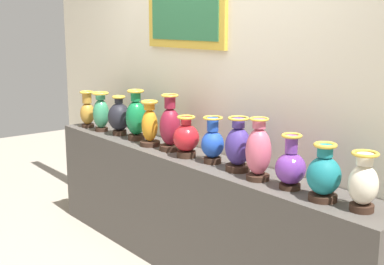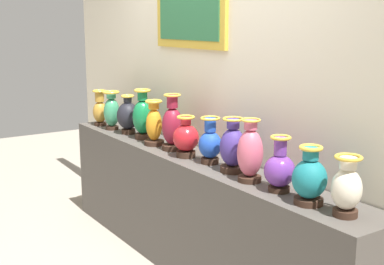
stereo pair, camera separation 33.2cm
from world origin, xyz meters
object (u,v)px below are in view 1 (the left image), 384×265
vase_amber (150,125)px  vase_violet (291,167)px  vase_ochre (87,111)px  vase_jade (101,112)px  vase_indigo (238,147)px  vase_sapphire (213,143)px  vase_crimson (186,138)px  vase_onyx (119,117)px  vase_burgundy (170,126)px  vase_ivory (363,183)px  vase_rose (258,152)px  vase_emerald (136,117)px  vase_teal (324,175)px

vase_amber → vase_violet: vase_amber is taller
vase_ochre → vase_jade: 0.23m
vase_indigo → vase_jade: bearing=-178.1°
vase_sapphire → vase_ochre: bearing=-177.9°
vase_ochre → vase_crimson: 1.40m
vase_onyx → vase_burgundy: vase_burgundy is taller
vase_ochre → vase_ivory: vase_ochre is taller
vase_rose → vase_ivory: vase_rose is taller
vase_amber → vase_violet: 1.39m
vase_sapphire → vase_violet: size_ratio=0.99×
vase_onyx → vase_sapphire: vase_onyx is taller
vase_onyx → vase_burgundy: 0.70m
vase_ochre → vase_crimson: (1.40, 0.02, -0.01)m
vase_onyx → vase_violet: bearing=-0.3°
vase_jade → vase_violet: (2.11, 0.03, -0.04)m
vase_emerald → vase_rose: (1.39, -0.03, -0.01)m
vase_teal → vase_ivory: bearing=5.1°
vase_teal → vase_jade: bearing=-179.7°
vase_violet → vase_teal: size_ratio=1.02×
vase_burgundy → vase_sapphire: size_ratio=1.32×
vase_burgundy → vase_violet: 1.17m
vase_indigo → vase_violet: bearing=-3.2°
vase_onyx → vase_ivory: (2.34, -0.01, -0.01)m
vase_onyx → vase_crimson: bearing=-1.5°
vase_emerald → vase_violet: bearing=-0.7°
vase_ochre → vase_sapphire: (1.64, 0.06, -0.01)m
vase_emerald → vase_burgundy: 0.45m
vase_crimson → vase_ivory: vase_ivory is taller
vase_crimson → vase_jade: bearing=-179.3°
vase_emerald → vase_indigo: vase_emerald is taller
vase_ochre → vase_ivory: 2.81m
vase_emerald → vase_violet: 1.63m
vase_amber → vase_teal: vase_amber is taller
vase_jade → vase_amber: (0.72, 0.01, -0.01)m
vase_burgundy → vase_violet: size_ratio=1.31×
vase_burgundy → vase_onyx: bearing=-179.2°
vase_onyx → vase_crimson: size_ratio=1.13×
vase_indigo → vase_amber: bearing=-177.6°
vase_sapphire → vase_emerald: bearing=-179.6°
vase_amber → vase_ochre: bearing=-178.7°
vase_crimson → vase_rose: bearing=-0.2°
vase_rose → vase_ivory: (0.71, 0.02, -0.03)m
vase_sapphire → vase_teal: (0.95, -0.04, -0.00)m
vase_indigo → vase_rose: vase_rose is taller
vase_ochre → vase_sapphire: size_ratio=1.03×
vase_sapphire → vase_ivory: vase_sapphire is taller
vase_ochre → vase_crimson: bearing=0.9°
vase_ochre → vase_sapphire: 1.64m
vase_crimson → vase_indigo: bearing=4.6°
vase_jade → vase_crimson: (1.17, 0.01, -0.03)m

